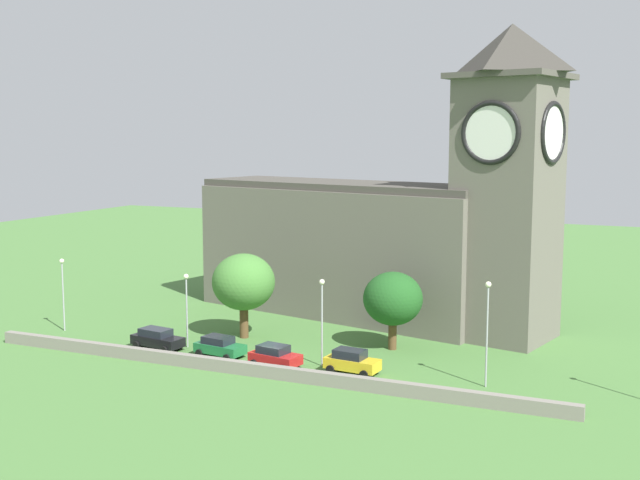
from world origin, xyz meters
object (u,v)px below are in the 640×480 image
at_px(car_red, 275,356).
at_px(streetlamp_central, 322,308).
at_px(car_black, 157,338).
at_px(streetlamp_west_end, 63,283).
at_px(car_yellow, 352,361).
at_px(streetlamp_east_mid, 487,318).
at_px(tree_by_tower, 393,299).
at_px(streetlamp_west_mid, 187,298).
at_px(tree_churchyard, 244,282).
at_px(church, 389,230).
at_px(car_green, 220,346).

relative_size(car_red, streetlamp_central, 0.62).
bearing_deg(car_black, streetlamp_west_end, 171.43).
distance_m(car_yellow, streetlamp_east_mid, 11.05).
bearing_deg(tree_by_tower, streetlamp_east_mid, -36.54).
relative_size(streetlamp_west_mid, streetlamp_east_mid, 0.82).
relative_size(car_black, streetlamp_west_mid, 0.77).
distance_m(car_black, streetlamp_west_mid, 4.31).
distance_m(car_red, streetlamp_central, 5.33).
height_order(streetlamp_west_end, tree_churchyard, tree_churchyard).
height_order(car_black, streetlamp_west_end, streetlamp_west_end).
bearing_deg(tree_by_tower, streetlamp_west_end, -168.53).
xyz_separation_m(church, car_black, (-14.67, -18.32, -8.11)).
xyz_separation_m(car_red, streetlamp_west_mid, (-9.64, 2.30, 3.46)).
xyz_separation_m(car_yellow, streetlamp_west_end, (-29.63, 1.72, 3.65)).
bearing_deg(church, car_red, -98.63).
relative_size(streetlamp_west_end, tree_churchyard, 0.89).
bearing_deg(car_green, car_black, -179.23).
xyz_separation_m(car_black, streetlamp_east_mid, (28.14, 0.84, 4.26)).
height_order(car_red, car_yellow, car_yellow).
relative_size(car_black, tree_by_tower, 0.74).
distance_m(car_green, car_yellow, 11.80).
xyz_separation_m(church, car_green, (-8.52, -18.24, -8.14)).
height_order(car_black, car_red, car_red).
xyz_separation_m(car_black, tree_by_tower, (18.60, 7.91, 3.52)).
bearing_deg(car_red, tree_churchyard, 133.31).
xyz_separation_m(church, tree_churchyard, (-9.67, -12.01, -3.90)).
height_order(car_green, tree_churchyard, tree_churchyard).
xyz_separation_m(car_black, streetlamp_central, (15.08, 0.88, 3.80)).
distance_m(church, car_red, 21.02).
xyz_separation_m(streetlamp_central, tree_by_tower, (3.52, 7.02, -0.29)).
height_order(car_green, tree_by_tower, tree_by_tower).
distance_m(car_black, tree_by_tower, 20.52).
bearing_deg(car_black, streetlamp_central, 3.36).
bearing_deg(streetlamp_west_mid, car_green, -18.64).
relative_size(car_black, car_yellow, 1.14).
bearing_deg(car_green, streetlamp_west_end, 174.63).
relative_size(streetlamp_west_mid, streetlamp_central, 0.92).
relative_size(car_black, tree_churchyard, 0.64).
bearing_deg(streetlamp_west_mid, streetlamp_central, -2.47).
distance_m(car_green, streetlamp_west_end, 18.30).
bearing_deg(tree_churchyard, streetlamp_central, -28.32).
bearing_deg(streetlamp_east_mid, streetlamp_west_mid, 178.68).
bearing_deg(tree_by_tower, car_green, -147.85).
height_order(church, car_green, church).
height_order(car_yellow, streetlamp_central, streetlamp_central).
xyz_separation_m(church, streetlamp_east_mid, (13.46, -17.48, -3.85)).
distance_m(tree_by_tower, tree_churchyard, 13.71).
bearing_deg(car_black, car_yellow, 0.12).
height_order(car_green, car_yellow, car_yellow).
relative_size(car_black, car_red, 1.14).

